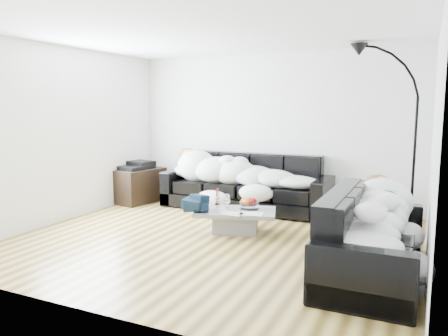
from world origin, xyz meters
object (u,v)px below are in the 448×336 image
at_px(sleeper_right, 375,213).
at_px(floor_lamp, 415,150).
at_px(coffee_table, 235,221).
at_px(wine_glass_b, 218,202).
at_px(sofa_right, 374,234).
at_px(sleeper_back, 244,171).
at_px(candle_left, 216,197).
at_px(wine_glass_c, 228,204).
at_px(av_cabinet, 138,185).
at_px(sofa_back, 245,182).
at_px(stereo, 138,165).
at_px(candle_right, 218,197).
at_px(wine_glass_a, 227,201).
at_px(shoes, 371,249).
at_px(fruit_bowl, 249,203).

distance_m(sleeper_right, floor_lamp, 1.89).
bearing_deg(coffee_table, wine_glass_b, 169.66).
height_order(sofa_right, sleeper_back, sleeper_back).
distance_m(wine_glass_b, candle_left, 0.14).
height_order(wine_glass_c, av_cabinet, av_cabinet).
bearing_deg(wine_glass_c, sofa_back, 102.32).
height_order(coffee_table, wine_glass_c, wine_glass_c).
bearing_deg(sofa_back, wine_glass_b, -85.05).
distance_m(sleeper_right, stereo, 4.62).
relative_size(sleeper_back, candle_right, 10.00).
relative_size(sleeper_back, candle_left, 10.14).
relative_size(candle_left, candle_right, 0.99).
height_order(av_cabinet, floor_lamp, floor_lamp).
height_order(wine_glass_a, floor_lamp, floor_lamp).
xyz_separation_m(wine_glass_a, shoes, (1.95, -0.23, -0.36)).
height_order(sofa_right, floor_lamp, floor_lamp).
distance_m(sleeper_back, floor_lamp, 2.63).
distance_m(sofa_back, floor_lamp, 2.68).
distance_m(sleeper_right, candle_left, 2.43).
bearing_deg(floor_lamp, sleeper_right, -102.21).
bearing_deg(shoes, candle_left, 174.53).
height_order(sofa_back, av_cabinet, sofa_back).
bearing_deg(av_cabinet, shoes, -4.56).
height_order(coffee_table, av_cabinet, av_cabinet).
bearing_deg(shoes, sleeper_right, -80.12).
relative_size(candle_left, shoes, 0.49).
xyz_separation_m(stereo, floor_lamp, (4.55, -0.02, 0.46)).
height_order(sofa_back, sleeper_back, sofa_back).
height_order(fruit_bowl, candle_left, candle_left).
distance_m(sofa_back, sleeper_back, 0.21).
relative_size(av_cabinet, floor_lamp, 0.39).
distance_m(sleeper_back, shoes, 2.68).
height_order(sofa_back, wine_glass_c, sofa_back).
relative_size(shoes, stereo, 1.09).
height_order(sofa_right, av_cabinet, sofa_right).
height_order(sleeper_back, wine_glass_c, sleeper_back).
distance_m(stereo, floor_lamp, 4.57).
bearing_deg(candle_left, wine_glass_a, -18.22).
xyz_separation_m(wine_glass_c, candle_left, (-0.27, 0.20, 0.03)).
bearing_deg(sleeper_back, shoes, -33.11).
distance_m(sofa_back, fruit_bowl, 1.33).
relative_size(sleeper_back, wine_glass_a, 12.44).
relative_size(fruit_bowl, candle_left, 1.14).
height_order(sofa_back, wine_glass_b, sofa_back).
xyz_separation_m(wine_glass_b, floor_lamp, (2.46, 0.99, 0.74)).
xyz_separation_m(sleeper_right, fruit_bowl, (-1.72, 0.90, -0.24)).
distance_m(sleeper_right, candle_right, 2.44).
relative_size(sleeper_back, av_cabinet, 2.69).
relative_size(fruit_bowl, stereo, 0.61).
distance_m(coffee_table, av_cabinet, 2.61).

